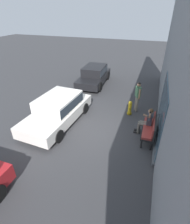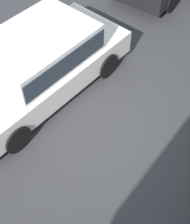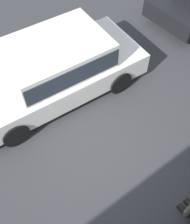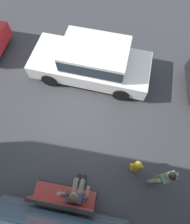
# 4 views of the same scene
# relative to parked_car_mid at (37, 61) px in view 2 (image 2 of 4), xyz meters

# --- Properties ---
(ground_plane) EXTENTS (60.00, 60.00, 0.00)m
(ground_plane) POSITION_rel_parked_car_mid_xyz_m (0.22, 1.69, -0.77)
(ground_plane) COLOR #38383A
(parked_car_mid) EXTENTS (4.47, 2.11, 1.42)m
(parked_car_mid) POSITION_rel_parked_car_mid_xyz_m (0.00, 0.00, 0.00)
(parked_car_mid) COLOR white
(parked_car_mid) RESTS_ON ground_plane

